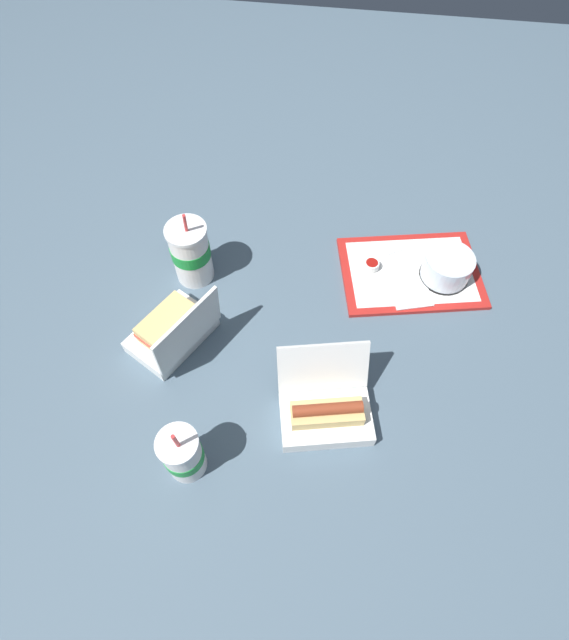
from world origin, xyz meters
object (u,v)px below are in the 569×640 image
at_px(plastic_fork, 383,255).
at_px(food_tray, 410,272).
at_px(ketchup_cup, 371,265).
at_px(soda_cup_front, 183,454).
at_px(clamshell_hotdog_center, 326,411).
at_px(soda_cup_right, 191,252).
at_px(clamshell_sandwich_back, 173,330).
at_px(cake_container, 447,268).

bearing_deg(plastic_fork, food_tray, -59.01).
relative_size(food_tray, ketchup_cup, 10.39).
height_order(food_tray, soda_cup_front, soda_cup_front).
distance_m(clamshell_hotdog_center, soda_cup_right, 0.53).
height_order(ketchup_cup, plastic_fork, ketchup_cup).
distance_m(food_tray, soda_cup_right, 0.59).
height_order(food_tray, plastic_fork, plastic_fork).
relative_size(clamshell_sandwich_back, soda_cup_front, 1.21).
xyz_separation_m(clamshell_hotdog_center, clamshell_sandwich_back, (-0.39, 0.15, 0.00)).
height_order(plastic_fork, clamshell_sandwich_back, clamshell_sandwich_back).
bearing_deg(soda_cup_front, cake_container, 46.35).
relative_size(food_tray, clamshell_hotdog_center, 1.76).
bearing_deg(soda_cup_right, cake_container, 6.65).
distance_m(food_tray, clamshell_sandwich_back, 0.65).
xyz_separation_m(plastic_fork, clamshell_sandwich_back, (-0.50, -0.33, 0.03)).
height_order(clamshell_sandwich_back, soda_cup_front, soda_cup_front).
bearing_deg(clamshell_hotdog_center, soda_cup_front, -152.37).
bearing_deg(clamshell_hotdog_center, soda_cup_right, 136.95).
xyz_separation_m(food_tray, soda_cup_right, (-0.58, -0.08, 0.09)).
bearing_deg(soda_cup_right, food_tray, 8.19).
bearing_deg(food_tray, soda_cup_right, -171.81).
height_order(food_tray, clamshell_hotdog_center, clamshell_hotdog_center).
xyz_separation_m(ketchup_cup, clamshell_sandwich_back, (-0.47, -0.28, 0.02)).
relative_size(clamshell_hotdog_center, soda_cup_right, 0.98).
height_order(ketchup_cup, clamshell_sandwich_back, clamshell_sandwich_back).
bearing_deg(clamshell_sandwich_back, ketchup_cup, 31.01).
height_order(cake_container, clamshell_sandwich_back, clamshell_sandwich_back).
distance_m(food_tray, cake_container, 0.10).
height_order(ketchup_cup, soda_cup_right, soda_cup_right).
bearing_deg(cake_container, soda_cup_front, -133.65).
distance_m(plastic_fork, soda_cup_front, 0.75).
relative_size(ketchup_cup, soda_cup_front, 0.19).
xyz_separation_m(cake_container, soda_cup_right, (-0.66, -0.08, 0.04)).
bearing_deg(plastic_fork, ketchup_cup, -151.40).
bearing_deg(clamshell_hotdog_center, plastic_fork, 76.85).
bearing_deg(cake_container, plastic_fork, 163.15).
xyz_separation_m(plastic_fork, clamshell_hotdog_center, (-0.11, -0.49, 0.02)).
height_order(cake_container, soda_cup_front, soda_cup_front).
height_order(food_tray, soda_cup_right, soda_cup_right).
bearing_deg(clamshell_sandwich_back, plastic_fork, 33.55).
distance_m(cake_container, soda_cup_right, 0.67).
bearing_deg(clamshell_sandwich_back, soda_cup_front, -70.43).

